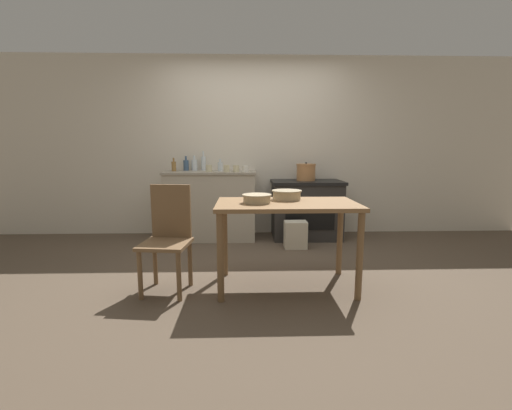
{
  "coord_description": "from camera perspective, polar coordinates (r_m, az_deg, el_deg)",
  "views": [
    {
      "loc": [
        -0.12,
        -3.48,
        1.24
      ],
      "look_at": [
        0.0,
        0.37,
        0.61
      ],
      "focal_mm": 24.0,
      "sensor_mm": 36.0,
      "label": 1
    }
  ],
  "objects": [
    {
      "name": "bottle_center_left",
      "position": [
        4.99,
        -11.58,
        6.55
      ],
      "size": [
        0.08,
        0.08,
        0.2
      ],
      "color": "#3D5675",
      "rests_on": "counter_cabinet"
    },
    {
      "name": "mixing_bowl_large",
      "position": [
        2.97,
        0.14,
        1.16
      ],
      "size": [
        0.26,
        0.26,
        0.08
      ],
      "color": "tan",
      "rests_on": "work_table"
    },
    {
      "name": "cup_right",
      "position": [
        4.63,
        -1.79,
        6.04
      ],
      "size": [
        0.09,
        0.09,
        0.08
      ],
      "primitive_type": "cylinder",
      "color": "silver",
      "rests_on": "counter_cabinet"
    },
    {
      "name": "bottle_center",
      "position": [
        4.79,
        -5.98,
        6.42
      ],
      "size": [
        0.07,
        0.07,
        0.17
      ],
      "color": "silver",
      "rests_on": "counter_cabinet"
    },
    {
      "name": "flour_sack",
      "position": [
        4.38,
        6.6,
        -4.93
      ],
      "size": [
        0.28,
        0.2,
        0.34
      ],
      "primitive_type": "cube",
      "color": "beige",
      "rests_on": "ground_plane"
    },
    {
      "name": "stock_pot",
      "position": [
        4.83,
        8.33,
        5.44
      ],
      "size": [
        0.27,
        0.27,
        0.26
      ],
      "color": "#B77A47",
      "rests_on": "stove"
    },
    {
      "name": "counter_cabinet",
      "position": [
        4.82,
        -7.5,
        0.01
      ],
      "size": [
        1.24,
        0.62,
        0.94
      ],
      "color": "#B2A893",
      "rests_on": "ground_plane"
    },
    {
      "name": "bottle_far_left",
      "position": [
        4.99,
        -8.74,
        6.94
      ],
      "size": [
        0.06,
        0.06,
        0.27
      ],
      "color": "silver",
      "rests_on": "counter_cabinet"
    },
    {
      "name": "chair",
      "position": [
        3.12,
        -14.47,
        -4.94
      ],
      "size": [
        0.45,
        0.45,
        0.93
      ],
      "rotation": [
        0.0,
        0.0,
        -0.12
      ],
      "color": "brown",
      "rests_on": "ground_plane"
    },
    {
      "name": "cup_far_right",
      "position": [
        4.54,
        -4.92,
        6.07
      ],
      "size": [
        0.07,
        0.07,
        0.1
      ],
      "primitive_type": "cylinder",
      "color": "beige",
      "rests_on": "counter_cabinet"
    },
    {
      "name": "stove",
      "position": [
        4.88,
        8.36,
        -0.69
      ],
      "size": [
        0.98,
        0.64,
        0.81
      ],
      "color": "#2D2B28",
      "rests_on": "ground_plane"
    },
    {
      "name": "work_table",
      "position": [
        3.05,
        5.12,
        -1.59
      ],
      "size": [
        1.24,
        0.69,
        0.78
      ],
      "color": "olive",
      "rests_on": "ground_plane"
    },
    {
      "name": "cup_mid_right",
      "position": [
        4.57,
        -3.31,
        6.07
      ],
      "size": [
        0.08,
        0.08,
        0.09
      ],
      "primitive_type": "cylinder",
      "color": "beige",
      "rests_on": "counter_cabinet"
    },
    {
      "name": "bottle_mid_left",
      "position": [
        4.87,
        -13.54,
        6.33
      ],
      "size": [
        0.06,
        0.06,
        0.18
      ],
      "color": "olive",
      "rests_on": "counter_cabinet"
    },
    {
      "name": "bottle_left",
      "position": [
        4.98,
        -10.23,
        6.62
      ],
      "size": [
        0.08,
        0.08,
        0.21
      ],
      "color": "silver",
      "rests_on": "counter_cabinet"
    },
    {
      "name": "wall_back",
      "position": [
        5.07,
        -0.44,
        9.65
      ],
      "size": [
        8.0,
        0.07,
        2.55
      ],
      "color": "beige",
      "rests_on": "ground_plane"
    },
    {
      "name": "ground_plane",
      "position": [
        3.7,
        0.19,
        -10.36
      ],
      "size": [
        14.0,
        14.0,
        0.0
      ],
      "primitive_type": "plane",
      "color": "brown"
    },
    {
      "name": "cup_center_right",
      "position": [
        4.63,
        -7.85,
        6.06
      ],
      "size": [
        0.08,
        0.08,
        0.09
      ],
      "primitive_type": "cylinder",
      "color": "beige",
      "rests_on": "counter_cabinet"
    },
    {
      "name": "mixing_bowl_small",
      "position": [
        3.17,
        5.13,
        1.76
      ],
      "size": [
        0.28,
        0.28,
        0.09
      ],
      "color": "tan",
      "rests_on": "work_table"
    }
  ]
}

